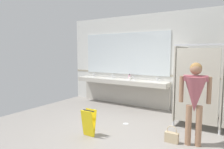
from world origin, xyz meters
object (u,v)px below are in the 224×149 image
person_standing (195,94)px  handbag (172,137)px  paper_cup (130,79)px  soap_dispenser (129,77)px  wet_floor_sign (89,123)px

person_standing → handbag: person_standing is taller
paper_cup → person_standing: bearing=-38.0°
person_standing → soap_dispenser: 3.13m
soap_dispenser → paper_cup: size_ratio=1.62×
wet_floor_sign → person_standing: bearing=20.2°
handbag → paper_cup: 2.74m
person_standing → paper_cup: person_standing is taller
soap_dispenser → wet_floor_sign: (0.47, -2.72, -0.65)m
handbag → paper_cup: paper_cup is taller
handbag → wet_floor_sign: bearing=-158.3°
handbag → wet_floor_sign: 1.68m
person_standing → wet_floor_sign: (-1.93, -0.71, -0.69)m
handbag → soap_dispenser: 3.04m
paper_cup → soap_dispenser: bearing=120.4°
paper_cup → wet_floor_sign: bearing=-82.7°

